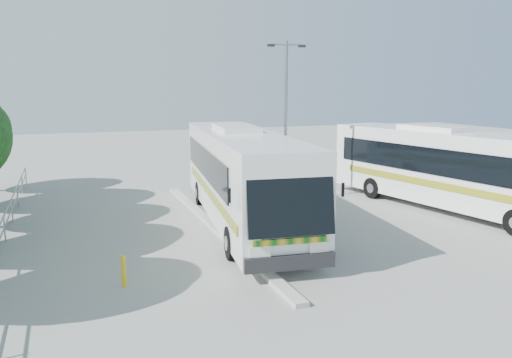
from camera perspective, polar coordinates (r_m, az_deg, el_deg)
name	(u,v)px	position (r m, az deg, el deg)	size (l,w,h in m)	color
ground	(287,236)	(19.28, 3.56, -6.49)	(100.00, 100.00, 0.00)	gray
kerb_divider	(215,226)	(20.29, -4.76, -5.43)	(0.40, 16.00, 0.15)	#B2B2AD
railing	(7,216)	(21.44, -26.61, -3.82)	(0.06, 22.00, 1.00)	gray
coach_main	(241,174)	(20.58, -1.68, 0.55)	(4.49, 13.90, 3.79)	silver
coach_adjacent	(450,168)	(24.51, 21.31, 1.21)	(4.78, 13.33, 3.63)	white
lamppost	(286,115)	(24.44, 3.42, 7.34)	(1.91, 0.35, 7.80)	gray
bollard	(124,271)	(14.90, -14.89, -10.13)	(0.13, 0.13, 0.92)	#E8B70D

